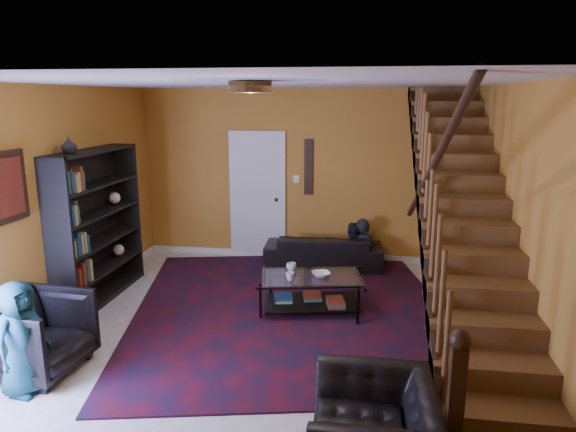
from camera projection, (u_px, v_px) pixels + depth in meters
name	position (u px, v px, depth m)	size (l,w,h in m)	color
floor	(269.00, 327.00, 6.06)	(5.50, 5.50, 0.00)	beige
room	(197.00, 279.00, 7.53)	(5.50, 5.50, 5.50)	#C8812C
staircase	(464.00, 218.00, 5.44)	(0.95, 5.02, 3.18)	brown
bookshelf	(98.00, 228.00, 6.78)	(0.35, 1.80, 2.00)	black
door	(258.00, 197.00, 8.56)	(0.82, 0.05, 2.05)	silver
framed_picture	(1.00, 188.00, 5.18)	(0.04, 0.74, 0.74)	maroon
wall_hanging	(309.00, 167.00, 8.32)	(0.14, 0.03, 0.90)	black
ceiling_fixture	(250.00, 87.00, 4.68)	(0.40, 0.40, 0.10)	#3F2814
rug	(291.00, 308.00, 6.58)	(3.91, 4.46, 0.02)	#400B15
sofa	(323.00, 251.00, 8.15)	(1.84, 0.72, 0.54)	black
armchair_left	(37.00, 334.00, 5.00)	(0.84, 0.86, 0.78)	black
armchair_right	(373.00, 432.00, 3.65)	(1.00, 0.87, 0.65)	black
person_adult_a	(361.00, 257.00, 8.13)	(0.46, 0.30, 1.26)	black
person_adult_b	(352.00, 259.00, 8.16)	(0.58, 0.45, 1.19)	black
person_child	(21.00, 338.00, 4.61)	(0.53, 0.34, 1.08)	#164755
coffee_table	(312.00, 291.00, 6.45)	(1.35, 0.95, 0.47)	black
cup_a	(291.00, 267.00, 6.60)	(0.13, 0.13, 0.10)	#999999
cup_b	(290.00, 276.00, 6.25)	(0.11, 0.11, 0.10)	#999999
bowl	(321.00, 274.00, 6.39)	(0.23, 0.23, 0.06)	#999999
vase	(69.00, 146.00, 6.04)	(0.18, 0.18, 0.19)	#999999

